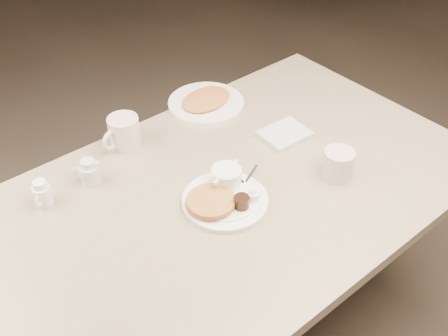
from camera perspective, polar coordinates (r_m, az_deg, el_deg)
diner_table at (r=1.65m, az=0.45°, el=-6.73°), size 1.50×0.90×0.75m
main_plate at (r=1.49m, az=-0.04°, el=-2.90°), size 0.32×0.30×0.07m
coffee_mug_near at (r=1.59m, az=12.18°, el=0.50°), size 0.13×0.10×0.09m
napkin at (r=1.74m, az=6.51°, el=3.60°), size 0.16×0.13×0.02m
coffee_mug_far at (r=1.70m, az=-10.74°, el=3.78°), size 0.15×0.12×0.10m
creamer_left at (r=1.55m, az=-18.90°, el=-2.65°), size 0.07×0.07×0.08m
creamer_right at (r=1.58m, az=-14.25°, el=-0.48°), size 0.08×0.07×0.08m
hash_plate at (r=1.88m, az=-1.94°, el=7.10°), size 0.31×0.31×0.04m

